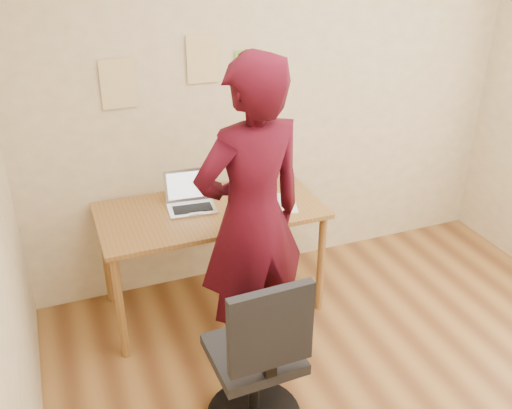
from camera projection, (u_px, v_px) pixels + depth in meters
name	position (u px, v px, depth m)	size (l,w,h in m)	color
room	(442.00, 199.00, 2.36)	(3.58, 3.58, 2.78)	brown
desk	(210.00, 221.00, 3.63)	(1.40, 0.70, 0.74)	olive
laptop	(190.00, 199.00, 3.59)	(0.32, 0.29, 0.21)	#B9B9C0
paper_sheet	(280.00, 203.00, 3.66)	(0.20, 0.29, 0.00)	white
phone	(266.00, 215.00, 3.51)	(0.12, 0.13, 0.01)	black
wall_note_left	(118.00, 84.00, 3.40)	(0.21, 0.00, 0.30)	#D9BD82
wall_note_mid	(203.00, 59.00, 3.52)	(0.21, 0.00, 0.30)	#D9BD82
wall_note_right	(249.00, 69.00, 3.66)	(0.18, 0.00, 0.24)	#59C32B
office_chair	(258.00, 367.00, 2.81)	(0.50, 0.50, 0.96)	black
person	(252.00, 220.00, 3.09)	(0.67, 0.44, 1.84)	#3B0813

